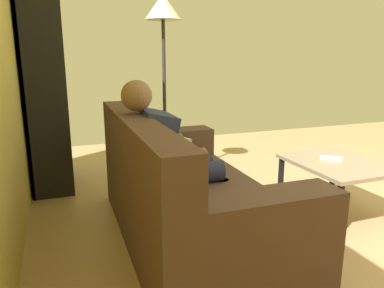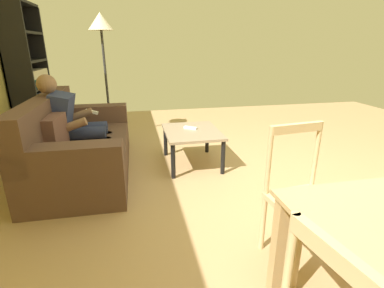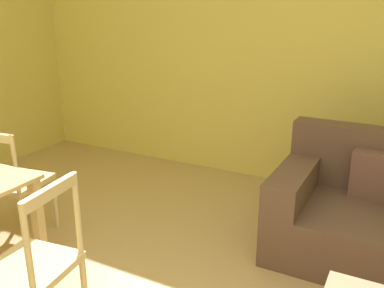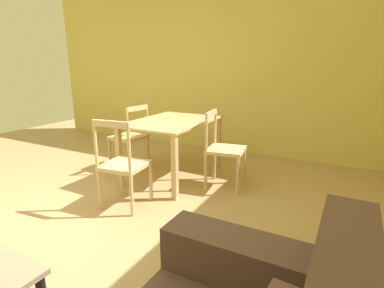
{
  "view_description": "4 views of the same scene",
  "coord_description": "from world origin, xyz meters",
  "views": [
    {
      "loc": [
        -1.17,
        2.85,
        1.27
      ],
      "look_at": [
        1.09,
        2.01,
        0.69
      ],
      "focal_mm": 34.19,
      "sensor_mm": 36.0,
      "label": 1
    },
    {
      "loc": [
        -2.18,
        1.43,
        1.43
      ],
      "look_at": [
        1.08,
        0.75,
        0.26
      ],
      "focal_mm": 26.8,
      "sensor_mm": 36.0,
      "label": 2
    },
    {
      "loc": [
        0.91,
        -0.94,
        1.76
      ],
      "look_at": [
        -0.3,
        1.38,
        0.9
      ],
      "focal_mm": 39.35,
      "sensor_mm": 36.0,
      "label": 3
    },
    {
      "loc": [
        1.5,
        2.34,
        1.45
      ],
      "look_at": [
        -0.3,
        1.38,
        0.9
      ],
      "focal_mm": 27.95,
      "sensor_mm": 36.0,
      "label": 4
    }
  ],
  "objects": [
    {
      "name": "dining_chair_facing_couch",
      "position": [
        -0.71,
        0.37,
        0.45
      ],
      "size": [
        0.47,
        0.47,
        0.94
      ],
      "color": "#D1B27F",
      "rests_on": "ground_plane"
    },
    {
      "name": "dining_chair_near_wall",
      "position": [
        -1.68,
        1.07,
        0.46
      ],
      "size": [
        0.48,
        0.48,
        0.92
      ],
      "color": "#D1B27F",
      "rests_on": "ground_plane"
    },
    {
      "name": "wall_back",
      "position": [
        0.0,
        3.2,
        1.38
      ],
      "size": [
        6.49,
        0.12,
        2.76
      ],
      "primitive_type": "cube",
      "color": "#DBC660",
      "rests_on": "ground_plane"
    }
  ]
}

